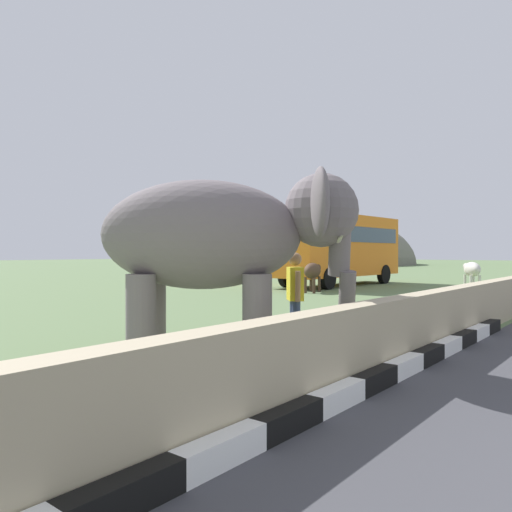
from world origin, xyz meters
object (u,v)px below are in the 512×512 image
person_handler (295,294)px  bus_orange (338,244)px  elephant (225,238)px  cow_near (472,270)px  cow_mid (313,271)px

person_handler → bus_orange: bus_orange is taller
person_handler → elephant: bearing=167.2°
cow_near → cow_mid: same height
person_handler → cow_mid: bearing=30.8°
person_handler → bus_orange: 16.61m
elephant → bus_orange: bearing=23.8°
bus_orange → cow_near: size_ratio=4.76×
cow_mid → elephant: bearing=-153.7°
person_handler → cow_mid: 11.96m
cow_near → elephant: bearing=-176.2°
elephant → person_handler: (1.44, -0.33, -0.96)m
bus_orange → elephant: bearing=-156.2°
elephant → bus_orange: size_ratio=0.45×
elephant → cow_near: 17.91m
elephant → cow_near: bearing=3.8°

